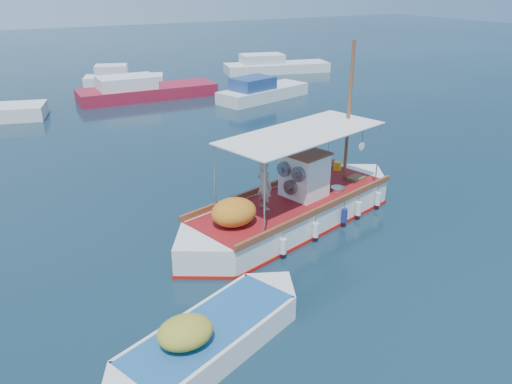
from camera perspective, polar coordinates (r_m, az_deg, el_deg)
ground at (r=16.56m, az=4.16°, el=-4.11°), size 160.00×160.00×0.00m
fishing_caique at (r=16.59m, az=4.16°, el=-2.04°), size 9.42×4.41×5.95m
dinghy at (r=11.43m, az=-5.38°, el=-16.52°), size 5.36×3.02×1.40m
bg_boat_n at (r=35.57m, az=-12.74°, el=11.16°), size 9.34×3.05×1.80m
bg_boat_ne at (r=34.38m, az=0.60°, el=11.31°), size 7.11×3.97×1.80m
bg_boat_e at (r=44.90m, az=2.04°, el=14.11°), size 9.41×4.62×1.80m
bg_boat_far_n at (r=40.27m, az=-15.10°, el=12.30°), size 6.15×3.78×1.80m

